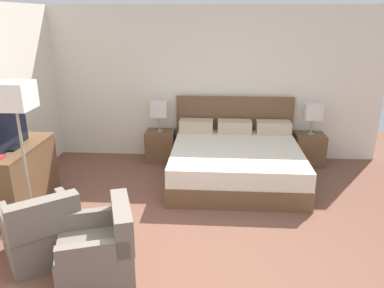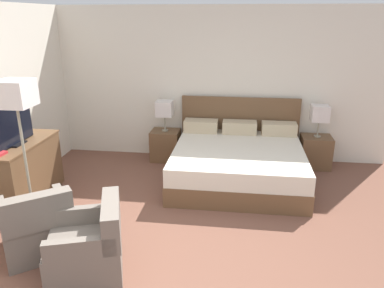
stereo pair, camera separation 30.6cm
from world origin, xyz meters
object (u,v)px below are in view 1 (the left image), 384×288
nightstand_left (160,146)px  dresser (20,175)px  armchair_by_window (42,233)px  floor_lamp (16,104)px  nightstand_right (309,149)px  armchair_companion (100,252)px  table_lamp_left (159,109)px  bed (236,160)px  table_lamp_right (313,112)px  tv (9,125)px

nightstand_left → dresser: (-1.60, -1.72, 0.16)m
dresser → armchair_by_window: 1.38m
nightstand_left → floor_lamp: (-1.23, -2.22, 1.22)m
nightstand_right → nightstand_left: bearing=180.0°
dresser → armchair_companion: 2.05m
table_lamp_left → floor_lamp: (-1.23, -2.22, 0.57)m
bed → nightstand_left: bed is taller
dresser → floor_lamp: size_ratio=0.72×
table_lamp_right → armchair_companion: size_ratio=0.60×
floor_lamp → nightstand_left: bearing=61.1°
table_lamp_left → floor_lamp: 2.60m
table_lamp_left → dresser: bearing=-132.9°
table_lamp_left → nightstand_right: bearing=-0.0°
nightstand_right → floor_lamp: size_ratio=0.30×
table_lamp_right → bed: bearing=-151.4°
nightstand_left → table_lamp_right: size_ratio=1.01×
table_lamp_right → armchair_companion: (-2.65, -3.13, -0.63)m
armchair_by_window → armchair_companion: bearing=-22.3°
dresser → armchair_by_window: (0.79, -1.12, -0.14)m
nightstand_left → nightstand_right: size_ratio=1.00×
bed → table_lamp_left: 1.57m
tv → floor_lamp: floor_lamp is taller
bed → nightstand_left: (-1.27, 0.69, -0.03)m
nightstand_left → table_lamp_left: (-0.00, 0.00, 0.65)m
nightstand_left → floor_lamp: size_ratio=0.30×
tv → armchair_companion: bearing=-41.8°
nightstand_left → floor_lamp: floor_lamp is taller
nightstand_left → floor_lamp: bearing=-118.9°
table_lamp_left → tv: bearing=-131.6°
bed → armchair_by_window: bed is taller
tv → dresser: bearing=91.9°
armchair_companion → nightstand_right: bearing=49.7°
nightstand_left → floor_lamp: 2.82m
bed → armchair_companion: size_ratio=2.30×
nightstand_left → table_lamp_right: 2.62m
bed → table_lamp_left: size_ratio=3.83×
nightstand_left → table_lamp_right: table_lamp_right is taller
tv → floor_lamp: bearing=-48.8°
table_lamp_left → table_lamp_right: same height
armchair_companion → floor_lamp: 1.87m
armchair_by_window → floor_lamp: bearing=124.0°
bed → tv: bearing=-158.9°
nightstand_left → table_lamp_left: size_ratio=1.01×
table_lamp_left → armchair_companion: 3.19m
nightstand_right → armchair_by_window: size_ratio=0.55×
table_lamp_left → table_lamp_right: bearing=0.0°
floor_lamp → armchair_companion: bearing=-39.1°
nightstand_left → armchair_by_window: (-0.81, -2.84, 0.02)m
bed → nightstand_left: bearing=151.4°
nightstand_left → armchair_by_window: bearing=-105.9°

